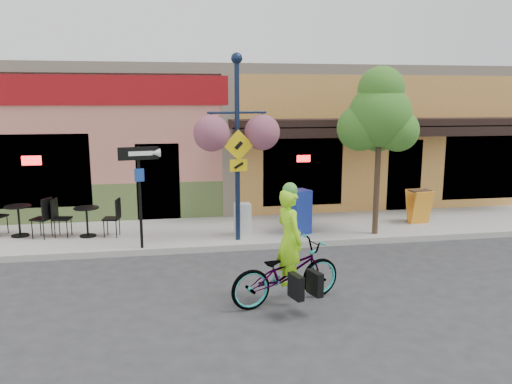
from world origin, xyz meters
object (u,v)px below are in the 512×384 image
Objects in this scene: lamp_post at (237,149)px; one_way_sign at (140,198)px; newspaper_box_grey at (243,219)px; cyclist_rider at (289,254)px; bicycle at (286,273)px; street_tree at (378,151)px; building at (243,134)px; newspaper_box_blue at (299,212)px.

one_way_sign is at bearing -178.71° from lamp_post.
cyclist_rider is at bearing -90.13° from newspaper_box_grey.
bicycle is 5.02m from street_tree.
lamp_post is at bearing -9.34° from cyclist_rider.
building is at bearing 52.85° from one_way_sign.
cyclist_rider is 4.25m from one_way_sign.
street_tree reaches higher than newspaper_box_grey.
building is 7.81× the size of one_way_sign.
lamp_post is at bearing 179.35° from street_tree.
lamp_post reaches higher than one_way_sign.
street_tree reaches higher than cyclist_rider.
one_way_sign is at bearing 22.92° from bicycle.
bicycle is (-0.70, -10.11, -1.70)m from building.
newspaper_box_grey is (-1.44, 0.05, -0.15)m from newspaper_box_blue.
one_way_sign reaches higher than newspaper_box_blue.
newspaper_box_blue is at bearing 169.28° from street_tree.
bicycle is 0.90× the size of one_way_sign.
street_tree reaches higher than newspaper_box_blue.
one_way_sign is at bearing -116.00° from building.
building reaches higher than cyclist_rider.
building is 6.47m from newspaper_box_grey.
street_tree reaches higher than one_way_sign.
lamp_post is at bearing 168.46° from newspaper_box_blue.
one_way_sign is 2.08× the size of newspaper_box_blue.
one_way_sign is at bearing 166.33° from newspaper_box_blue.
lamp_post reaches higher than newspaper_box_blue.
street_tree is at bearing -8.54° from one_way_sign.
newspaper_box_grey is (2.44, 0.67, -0.76)m from one_way_sign.
street_tree is at bearing -10.71° from newspaper_box_grey.
newspaper_box_grey is at bearing 58.87° from lamp_post.
one_way_sign is (-2.69, 3.26, 0.42)m from cyclist_rider.
one_way_sign is 5.86m from street_tree.
street_tree is (3.51, -0.04, -0.11)m from lamp_post.
lamp_post is at bearing -99.30° from building.
bicycle is 4.08m from newspaper_box_blue.
street_tree reaches higher than bicycle.
cyclist_rider is 2.19× the size of newspaper_box_grey.
street_tree is at bearing -57.28° from cyclist_rider.
bicycle is 4.02m from lamp_post.
newspaper_box_blue is (3.88, 0.62, -0.61)m from one_way_sign.
cyclist_rider is 4.88m from street_tree.
newspaper_box_grey is at bearing -13.14° from bicycle.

